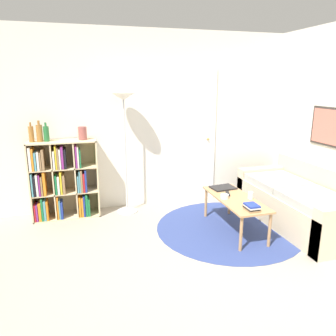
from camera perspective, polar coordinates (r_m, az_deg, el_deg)
The scene contains 17 objects.
ground_plane at distance 3.25m, azimuth 10.68°, elevation -20.47°, with size 14.00×14.00×0.00m, color gray.
wall_back at distance 5.01m, azimuth -1.11°, elevation 8.19°, with size 7.01×0.11×2.60m.
wall_right at distance 4.88m, azimuth 26.68°, elevation 6.61°, with size 0.08×5.44×2.60m.
rug at distance 4.44m, azimuth 10.45°, elevation -10.20°, with size 1.88×1.88×0.01m.
bookshelf at distance 4.78m, azimuth -18.09°, elevation -2.06°, with size 0.90×0.34×1.09m.
floor_lamp at distance 4.59m, azimuth -7.68°, elevation 9.45°, with size 0.33×0.33×1.72m.
couch at distance 4.77m, azimuth 22.38°, elevation -5.72°, with size 0.86×1.84×0.77m.
coffee_table at distance 4.25m, azimuth 11.63°, elevation -5.74°, with size 0.45×1.10×0.44m.
laptop at distance 4.58m, azimuth 9.56°, elevation -3.40°, with size 0.35×0.27×0.02m.
bowl at distance 4.19m, azimuth 9.82°, elevation -4.90°, with size 0.10×0.10×0.05m.
book_stack_on_table at distance 3.87m, azimuth 14.38°, elevation -6.64°, with size 0.14×0.18×0.07m.
cup at distance 4.24m, azimuth 14.17°, elevation -4.63°, with size 0.07×0.07×0.09m.
remote at distance 4.35m, azimuth 10.36°, elevation -4.41°, with size 0.10×0.17×0.02m.
bottle_left at distance 4.68m, azimuth -22.72°, elevation 5.51°, with size 0.07×0.07×0.26m.
bottle_middle at distance 4.66m, azimuth -21.48°, elevation 5.71°, with size 0.08×0.08×0.28m.
bottle_right at distance 4.66m, azimuth -20.43°, elevation 5.64°, with size 0.07×0.07×0.25m.
vase_on_shelf at distance 4.64m, azimuth -14.66°, elevation 5.88°, with size 0.12×0.12×0.18m.
Camera 1 is at (-1.26, -2.35, 1.86)m, focal length 35.00 mm.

